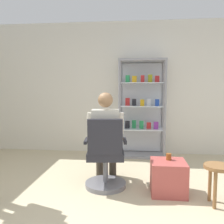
# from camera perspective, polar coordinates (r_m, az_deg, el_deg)

# --- Properties ---
(back_wall) EXTENTS (6.00, 0.10, 2.70)m
(back_wall) POSITION_cam_1_polar(r_m,az_deg,el_deg) (4.99, 2.52, 5.72)
(back_wall) COLOR silver
(back_wall) RESTS_ON ground
(display_cabinet_main) EXTENTS (0.90, 0.45, 1.90)m
(display_cabinet_main) POSITION_cam_1_polar(r_m,az_deg,el_deg) (4.76, 7.14, 1.05)
(display_cabinet_main) COLOR gray
(display_cabinet_main) RESTS_ON ground
(office_chair) EXTENTS (0.59, 0.56, 0.96)m
(office_chair) POSITION_cam_1_polar(r_m,az_deg,el_deg) (3.24, -1.57, -11.34)
(office_chair) COLOR slate
(office_chair) RESTS_ON ground
(seated_shopkeeper) EXTENTS (0.52, 0.59, 1.29)m
(seated_shopkeeper) POSITION_cam_1_polar(r_m,az_deg,el_deg) (3.32, -1.52, -5.25)
(seated_shopkeeper) COLOR #3F382D
(seated_shopkeeper) RESTS_ON ground
(storage_crate) EXTENTS (0.44, 0.42, 0.42)m
(storage_crate) POSITION_cam_1_polar(r_m,az_deg,el_deg) (3.23, 13.31, -14.97)
(storage_crate) COLOR #B24C47
(storage_crate) RESTS_ON ground
(tea_glass) EXTENTS (0.07, 0.07, 0.08)m
(tea_glass) POSITION_cam_1_polar(r_m,az_deg,el_deg) (3.21, 13.45, -10.37)
(tea_glass) COLOR brown
(tea_glass) RESTS_ON storage_crate
(wooden_stool) EXTENTS (0.32, 0.32, 0.47)m
(wooden_stool) POSITION_cam_1_polar(r_m,az_deg,el_deg) (3.06, 24.05, -13.32)
(wooden_stool) COLOR olive
(wooden_stool) RESTS_ON ground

